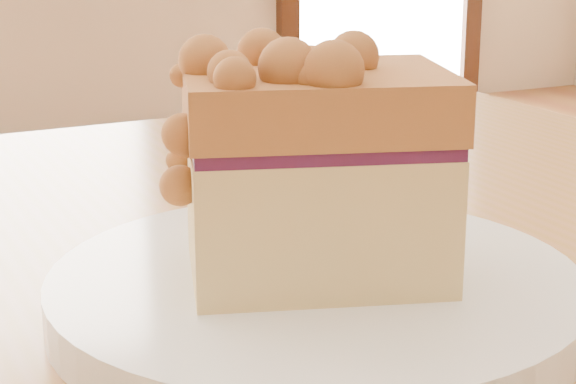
{
  "coord_description": "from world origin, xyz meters",
  "views": [
    {
      "loc": [
        -0.09,
        -0.12,
        0.93
      ],
      "look_at": [
        0.1,
        0.29,
        0.8
      ],
      "focal_mm": 62.0,
      "sensor_mm": 36.0,
      "label": 1
    }
  ],
  "objects": [
    {
      "name": "cake_slice",
      "position": [
        0.09,
        0.27,
        0.82
      ],
      "size": [
        0.14,
        0.12,
        0.11
      ],
      "rotation": [
        0.0,
        0.0,
        -0.3
      ],
      "color": "#CEBF74",
      "rests_on": "plate"
    },
    {
      "name": "plate",
      "position": [
        0.1,
        0.26,
        0.76
      ],
      "size": [
        0.25,
        0.25,
        0.02
      ],
      "color": "white",
      "rests_on": "cafe_table_main"
    }
  ]
}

